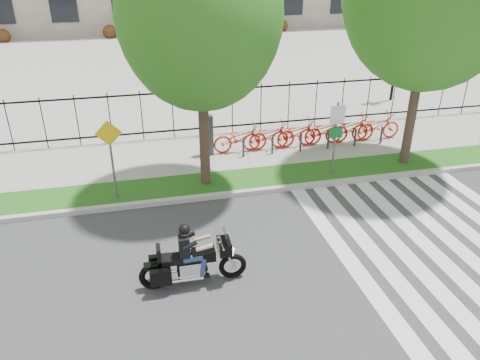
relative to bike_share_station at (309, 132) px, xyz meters
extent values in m
plane|color=#353437|center=(-3.75, -7.20, -0.68)|extent=(120.00, 120.00, 0.00)
cube|color=#AEABA4|center=(-3.75, -3.10, -0.61)|extent=(60.00, 0.20, 0.15)
cube|color=#1C5415|center=(-3.75, -2.25, -0.61)|extent=(60.00, 1.50, 0.15)
cube|color=#9B9891|center=(-3.75, 0.25, -0.61)|extent=(60.00, 3.50, 0.15)
cube|color=#9B9891|center=(-3.75, 17.80, -0.63)|extent=(80.00, 34.00, 0.10)
cylinder|color=black|center=(6.25, 4.80, 1.32)|extent=(0.14, 0.14, 4.00)
cylinder|color=black|center=(6.25, 4.80, 3.22)|extent=(0.06, 0.70, 0.70)
sphere|color=white|center=(5.90, 4.80, 3.32)|extent=(0.36, 0.36, 0.36)
sphere|color=white|center=(6.60, 4.80, 3.32)|extent=(0.36, 0.36, 0.36)
cylinder|color=#36261D|center=(-4.38, -2.25, 1.36)|extent=(0.32, 0.32, 3.79)
ellipsoid|color=#135413|center=(-4.38, -2.25, 4.66)|extent=(4.67, 4.67, 5.38)
cylinder|color=#36261D|center=(2.79, -2.25, 1.54)|extent=(0.32, 0.32, 4.15)
cube|color=#2D2D33|center=(-3.89, 0.00, 0.22)|extent=(0.35, 0.25, 1.50)
imported|color=red|center=(-2.69, 0.00, 0.00)|extent=(2.02, 0.70, 1.06)
cylinder|color=#2D2D33|center=(-2.69, -0.50, -0.18)|extent=(0.08, 0.08, 0.70)
imported|color=red|center=(-1.59, 0.00, 0.00)|extent=(2.02, 0.70, 1.06)
cylinder|color=#2D2D33|center=(-1.59, -0.50, -0.18)|extent=(0.08, 0.08, 0.70)
imported|color=red|center=(-0.49, 0.00, 0.00)|extent=(2.02, 0.70, 1.06)
cylinder|color=#2D2D33|center=(-0.49, -0.50, -0.18)|extent=(0.08, 0.08, 0.70)
imported|color=red|center=(0.61, 0.00, 0.00)|extent=(2.02, 0.70, 1.06)
cylinder|color=#2D2D33|center=(0.61, -0.50, -0.18)|extent=(0.08, 0.08, 0.70)
imported|color=red|center=(1.71, 0.00, 0.00)|extent=(2.02, 0.70, 1.06)
cylinder|color=#2D2D33|center=(1.71, -0.50, -0.18)|extent=(0.08, 0.08, 0.70)
imported|color=red|center=(2.81, 0.00, 0.00)|extent=(2.02, 0.70, 1.06)
cylinder|color=#2D2D33|center=(2.81, -0.50, -0.18)|extent=(0.08, 0.08, 0.70)
cylinder|color=#59595B|center=(-0.13, -2.60, 0.72)|extent=(0.07, 0.07, 2.50)
cube|color=white|center=(-0.13, -2.64, 1.57)|extent=(0.50, 0.03, 0.60)
cube|color=#0C6626|center=(-0.13, -2.64, 0.97)|extent=(0.45, 0.03, 0.35)
cylinder|color=#59595B|center=(-7.21, -2.60, 0.67)|extent=(0.07, 0.07, 2.40)
cube|color=yellow|center=(-7.21, -2.64, 1.57)|extent=(0.78, 0.03, 0.78)
torus|color=black|center=(-4.54, -7.03, -0.36)|extent=(0.66, 0.14, 0.66)
torus|color=black|center=(-6.36, -6.99, -0.36)|extent=(0.70, 0.16, 0.70)
cube|color=black|center=(-4.74, -7.03, 0.23)|extent=(0.30, 0.53, 0.29)
cube|color=#26262B|center=(-4.67, -7.03, 0.45)|extent=(0.15, 0.48, 0.29)
cube|color=silver|center=(-5.50, -7.01, -0.25)|extent=(0.58, 0.34, 0.38)
cube|color=black|center=(-5.21, -7.01, 0.06)|extent=(0.53, 0.34, 0.25)
cube|color=black|center=(-5.84, -7.00, 0.04)|extent=(0.68, 0.36, 0.13)
cube|color=black|center=(-6.22, -6.99, 0.26)|extent=(0.10, 0.33, 0.33)
cube|color=black|center=(-6.23, -7.28, -0.20)|extent=(0.48, 0.16, 0.38)
cube|color=black|center=(-6.21, -6.71, -0.20)|extent=(0.48, 0.16, 0.38)
cube|color=black|center=(-5.65, -7.01, 0.39)|extent=(0.24, 0.39, 0.50)
sphere|color=tan|center=(-5.62, -7.01, 0.75)|extent=(0.22, 0.22, 0.22)
sphere|color=black|center=(-5.62, -7.01, 0.79)|extent=(0.26, 0.26, 0.26)
camera|label=1|loc=(-6.43, -15.74, 6.36)|focal=35.00mm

